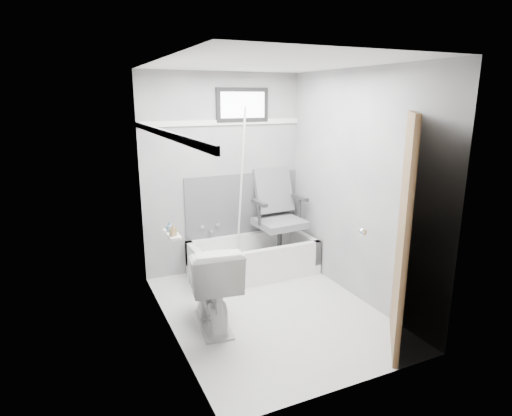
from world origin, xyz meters
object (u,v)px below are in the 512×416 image
soap_bottle_a (173,230)px  soap_bottle_b (169,226)px  toilet (212,284)px  office_chair (280,216)px  bathtub (253,258)px  door (455,242)px

soap_bottle_a → soap_bottle_b: bearing=90.0°
toilet → office_chair: bearing=-133.8°
bathtub → office_chair: office_chair is taller
toilet → door: door is taller
bathtub → soap_bottle_a: bearing=-143.8°
bathtub → soap_bottle_a: soap_bottle_a is taller
office_chair → soap_bottle_b: 1.73m
office_chair → soap_bottle_a: office_chair is taller
bathtub → soap_bottle_a: (-1.17, -0.86, 0.76)m
door → soap_bottle_b: bearing=142.1°
toilet → door: bearing=149.5°
toilet → soap_bottle_b: 0.67m
bathtub → toilet: (-0.85, -0.94, 0.20)m
soap_bottle_b → toilet: bearing=-34.5°
soap_bottle_a → soap_bottle_b: 0.14m
office_chair → toilet: bearing=-145.2°
bathtub → office_chair: (0.37, 0.02, 0.48)m
door → soap_bottle_b: size_ratio=23.33×
office_chair → toilet: office_chair is taller
office_chair → door: size_ratio=0.57×
bathtub → soap_bottle_b: soap_bottle_b is taller
office_chair → soap_bottle_b: size_ratio=13.26×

